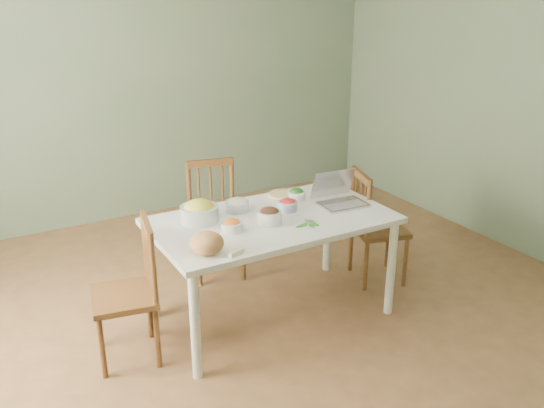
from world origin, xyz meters
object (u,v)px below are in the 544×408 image
chair_right (379,226)px  bowl_squash (199,211)px  dining_table (272,268)px  chair_far (216,221)px  chair_left (124,293)px  bread_boule (207,243)px  laptop (344,191)px

chair_right → bowl_squash: bearing=103.0°
dining_table → chair_right: chair_right is taller
chair_far → chair_right: bearing=-20.1°
chair_far → chair_right: size_ratio=1.02×
chair_far → chair_left: 1.22m
dining_table → chair_far: chair_far is taller
dining_table → bread_boule: (-0.60, -0.28, 0.44)m
bowl_squash → laptop: laptop is taller
chair_far → laptop: (0.63, -0.82, 0.40)m
chair_right → chair_left: bearing=108.8°
dining_table → chair_far: size_ratio=1.74×
chair_left → bowl_squash: 0.71m
chair_far → dining_table: bearing=-71.8°
chair_far → laptop: size_ratio=2.80×
dining_table → laptop: laptop is taller
bread_boule → bowl_squash: bearing=71.8°
chair_far → chair_left: chair_far is taller
dining_table → bowl_squash: bearing=157.8°
dining_table → chair_left: (-1.04, 0.02, 0.08)m
chair_far → chair_left: (-0.97, -0.75, -0.01)m
chair_far → bowl_squash: size_ratio=3.66×
bowl_squash → chair_far: bearing=57.3°
chair_far → bread_boule: 1.23m
chair_left → chair_right: 2.04m
chair_right → dining_table: bearing=111.4°
chair_right → bread_boule: 1.69m
chair_left → laptop: size_ratio=2.76×
bread_boule → laptop: bearing=11.6°
chair_left → bread_boule: bearing=65.6°
bread_boule → chair_right: bearing=12.4°
bread_boule → chair_left: bearing=144.8°
bowl_squash → chair_left: bearing=-164.7°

